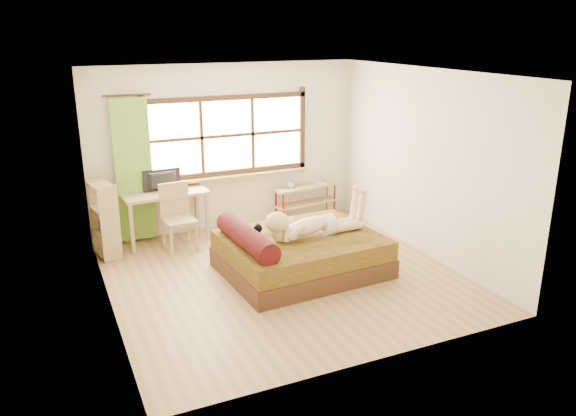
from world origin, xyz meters
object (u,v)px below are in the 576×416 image
chair (177,213)px  bookshelf (105,220)px  desk (165,199)px  woman (313,214)px  kitten (249,233)px  bed (298,253)px  pipe_shelf (306,194)px

chair → bookshelf: (-1.03, 0.10, 0.00)m
desk → chair: (0.09, -0.36, -0.14)m
woman → desk: 2.52m
kitten → desk: 1.94m
woman → chair: woman is taller
chair → bookshelf: 1.04m
kitten → chair: 1.58m
chair → woman: bearing=-51.1°
woman → desk: bearing=125.5°
bed → kitten: (-0.67, 0.10, 0.36)m
bed → bookshelf: (-2.32, 1.65, 0.29)m
bookshelf → kitten: bearing=-55.3°
bed → desk: 2.39m
pipe_shelf → woman: bearing=-122.0°
kitten → desk: (-0.71, 1.81, 0.06)m
pipe_shelf → kitten: bearing=-141.0°
kitten → woman: bearing=-13.2°
bed → woman: 0.59m
bed → desk: (-1.38, 1.91, 0.42)m
bookshelf → chair: bearing=-17.7°
kitten → bed: bearing=-12.1°
woman → chair: (-1.49, 1.60, -0.27)m
bed → pipe_shelf: 2.33m
bed → bookshelf: bookshelf is taller
kitten → chair: bearing=109.7°
bed → kitten: bearing=167.9°
desk → pipe_shelf: size_ratio=1.09×
bed → woman: woman is taller
kitten → bookshelf: bearing=133.4°
bed → kitten: size_ratio=6.97×
pipe_shelf → desk: bearing=174.6°
woman → kitten: (-0.87, 0.15, -0.19)m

